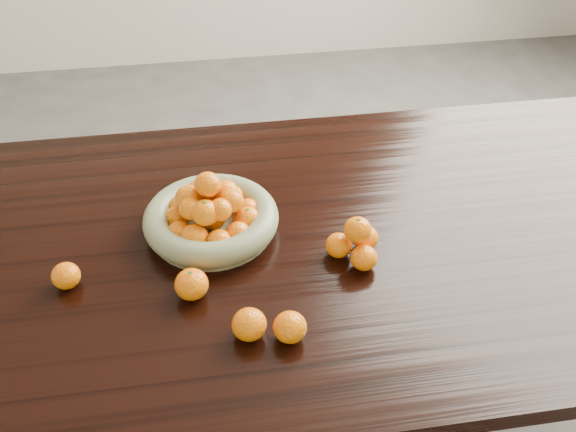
{
  "coord_description": "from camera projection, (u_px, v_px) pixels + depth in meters",
  "views": [
    {
      "loc": [
        -0.2,
        -1.05,
        1.68
      ],
      "look_at": [
        -0.04,
        -0.02,
        0.83
      ],
      "focal_mm": 40.0,
      "sensor_mm": 36.0,
      "label": 1
    }
  ],
  "objects": [
    {
      "name": "loose_orange_3",
      "position": [
        66.0,
        276.0,
        1.28
      ],
      "size": [
        0.06,
        0.06,
        0.05
      ],
      "primitive_type": "ellipsoid",
      "color": "orange",
      "rests_on": "dining_table"
    },
    {
      "name": "fruit_bowl",
      "position": [
        211.0,
        216.0,
        1.41
      ],
      "size": [
        0.3,
        0.3,
        0.15
      ],
      "rotation": [
        0.0,
        0.0,
        0.03
      ],
      "color": "gray",
      "rests_on": "dining_table"
    },
    {
      "name": "dining_table",
      "position": [
        303.0,
        266.0,
        1.47
      ],
      "size": [
        2.0,
        1.0,
        0.75
      ],
      "color": "black",
      "rests_on": "ground"
    },
    {
      "name": "loose_orange_0",
      "position": [
        192.0,
        284.0,
        1.26
      ],
      "size": [
        0.07,
        0.07,
        0.06
      ],
      "primitive_type": "ellipsoid",
      "color": "orange",
      "rests_on": "dining_table"
    },
    {
      "name": "loose_orange_2",
      "position": [
        290.0,
        327.0,
        1.18
      ],
      "size": [
        0.06,
        0.06,
        0.06
      ],
      "primitive_type": "ellipsoid",
      "color": "orange",
      "rests_on": "dining_table"
    },
    {
      "name": "loose_orange_1",
      "position": [
        249.0,
        324.0,
        1.18
      ],
      "size": [
        0.07,
        0.07,
        0.06
      ],
      "primitive_type": "ellipsoid",
      "color": "orange",
      "rests_on": "dining_table"
    },
    {
      "name": "orange_pyramid",
      "position": [
        356.0,
        242.0,
        1.34
      ],
      "size": [
        0.12,
        0.12,
        0.1
      ],
      "rotation": [
        0.0,
        0.0,
        0.23
      ],
      "color": "orange",
      "rests_on": "dining_table"
    },
    {
      "name": "ground",
      "position": [
        300.0,
        428.0,
        1.89
      ],
      "size": [
        5.0,
        5.0,
        0.0
      ],
      "primitive_type": "plane",
      "color": "#62605C",
      "rests_on": "ground"
    }
  ]
}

